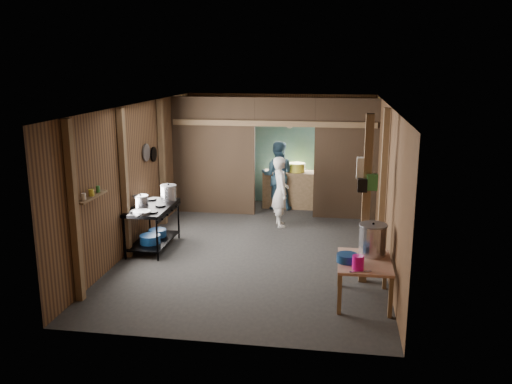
% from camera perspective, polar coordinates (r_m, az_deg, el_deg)
% --- Properties ---
extents(floor, '(4.50, 7.00, 0.00)m').
position_cam_1_polar(floor, '(9.97, 0.18, -5.89)').
color(floor, '#272727').
rests_on(floor, ground).
extents(ceiling, '(4.50, 7.00, 0.00)m').
position_cam_1_polar(ceiling, '(9.42, 0.19, 9.19)').
color(ceiling, '#3F3F3F').
rests_on(ceiling, ground).
extents(wall_back, '(4.50, 0.00, 2.60)m').
position_cam_1_polar(wall_back, '(13.03, 2.50, 4.64)').
color(wall_back, brown).
rests_on(wall_back, ground).
extents(wall_front, '(4.50, 0.00, 2.60)m').
position_cam_1_polar(wall_front, '(6.29, -4.62, -5.21)').
color(wall_front, brown).
rests_on(wall_front, ground).
extents(wall_left, '(0.00, 7.00, 2.60)m').
position_cam_1_polar(wall_left, '(10.19, -12.44, 1.81)').
color(wall_left, brown).
rests_on(wall_left, ground).
extents(wall_right, '(0.00, 7.00, 2.60)m').
position_cam_1_polar(wall_right, '(9.55, 13.66, 0.96)').
color(wall_right, brown).
rests_on(wall_right, ground).
extents(partition_left, '(1.85, 0.10, 2.60)m').
position_cam_1_polar(partition_left, '(11.98, -4.52, 3.82)').
color(partition_left, '#493524').
rests_on(partition_left, floor).
extents(partition_right, '(1.35, 0.10, 2.60)m').
position_cam_1_polar(partition_right, '(11.67, 9.51, 3.41)').
color(partition_right, '#493524').
rests_on(partition_right, floor).
extents(partition_header, '(1.30, 0.10, 0.60)m').
position_cam_1_polar(partition_header, '(11.59, 3.07, 8.50)').
color(partition_header, '#493524').
rests_on(partition_header, wall_back).
extents(turquoise_panel, '(4.40, 0.06, 2.50)m').
position_cam_1_polar(turquoise_panel, '(12.97, 2.47, 4.38)').
color(turquoise_panel, '#73A2A2').
rests_on(turquoise_panel, wall_back).
extents(back_counter, '(1.20, 0.50, 0.85)m').
position_cam_1_polar(back_counter, '(12.63, 3.54, 0.29)').
color(back_counter, '#8F6B4C').
rests_on(back_counter, floor).
extents(wall_clock, '(0.20, 0.03, 0.20)m').
position_cam_1_polar(wall_clock, '(12.82, 3.60, 7.19)').
color(wall_clock, silver).
rests_on(wall_clock, wall_back).
extents(post_left_a, '(0.10, 0.12, 2.60)m').
position_cam_1_polar(post_left_a, '(7.86, -18.73, -2.07)').
color(post_left_a, '#8F6B4C').
rests_on(post_left_a, floor).
extents(post_left_b, '(0.10, 0.12, 2.60)m').
position_cam_1_polar(post_left_b, '(9.44, -13.77, 0.81)').
color(post_left_b, '#8F6B4C').
rests_on(post_left_b, floor).
extents(post_left_c, '(0.10, 0.12, 2.60)m').
position_cam_1_polar(post_left_c, '(11.27, -9.93, 3.04)').
color(post_left_c, '#8F6B4C').
rests_on(post_left_c, floor).
extents(post_right, '(0.10, 0.12, 2.60)m').
position_cam_1_polar(post_right, '(9.34, 13.33, 0.71)').
color(post_right, '#8F6B4C').
rests_on(post_right, floor).
extents(post_free, '(0.12, 0.12, 2.60)m').
position_cam_1_polar(post_free, '(8.25, 11.60, -0.89)').
color(post_free, '#8F6B4C').
rests_on(post_free, floor).
extents(cross_beam, '(4.40, 0.12, 0.12)m').
position_cam_1_polar(cross_beam, '(11.60, 1.79, 7.28)').
color(cross_beam, '#8F6B4C').
rests_on(cross_beam, wall_left).
extents(pan_lid_big, '(0.03, 0.34, 0.34)m').
position_cam_1_polar(pan_lid_big, '(10.48, -11.55, 4.12)').
color(pan_lid_big, slate).
rests_on(pan_lid_big, wall_left).
extents(pan_lid_small, '(0.03, 0.30, 0.30)m').
position_cam_1_polar(pan_lid_small, '(10.86, -10.80, 3.95)').
color(pan_lid_small, black).
rests_on(pan_lid_small, wall_left).
extents(wall_shelf, '(0.14, 0.80, 0.03)m').
position_cam_1_polar(wall_shelf, '(8.25, -17.03, -0.50)').
color(wall_shelf, '#8F6B4C').
rests_on(wall_shelf, wall_left).
extents(jar_white, '(0.07, 0.07, 0.10)m').
position_cam_1_polar(jar_white, '(8.02, -17.82, -0.48)').
color(jar_white, silver).
rests_on(jar_white, wall_shelf).
extents(jar_yellow, '(0.08, 0.08, 0.10)m').
position_cam_1_polar(jar_yellow, '(8.23, -17.06, -0.06)').
color(jar_yellow, yellow).
rests_on(jar_yellow, wall_shelf).
extents(jar_green, '(0.06, 0.06, 0.10)m').
position_cam_1_polar(jar_green, '(8.43, -16.42, 0.29)').
color(jar_green, '#33843D').
rests_on(jar_green, wall_shelf).
extents(bag_white, '(0.22, 0.15, 0.32)m').
position_cam_1_polar(bag_white, '(8.23, 11.39, 2.50)').
color(bag_white, silver).
rests_on(bag_white, post_free).
extents(bag_green, '(0.16, 0.12, 0.24)m').
position_cam_1_polar(bag_green, '(8.13, 12.21, 1.04)').
color(bag_green, '#33843D').
rests_on(bag_green, post_free).
extents(bag_black, '(0.14, 0.10, 0.20)m').
position_cam_1_polar(bag_black, '(8.12, 11.22, 0.70)').
color(bag_black, black).
rests_on(bag_black, post_free).
extents(gas_range, '(0.70, 1.36, 0.80)m').
position_cam_1_polar(gas_range, '(9.98, -10.87, -3.69)').
color(gas_range, black).
rests_on(gas_range, floor).
extents(prep_table, '(0.75, 1.03, 0.61)m').
position_cam_1_polar(prep_table, '(7.89, 11.34, -9.21)').
color(prep_table, tan).
rests_on(prep_table, floor).
extents(stove_pot_large, '(0.34, 0.34, 0.31)m').
position_cam_1_polar(stove_pot_large, '(10.21, -9.24, -0.12)').
color(stove_pot_large, '#B4B4BF').
rests_on(stove_pot_large, gas_range).
extents(stove_pot_med, '(0.36, 0.36, 0.23)m').
position_cam_1_polar(stove_pot_med, '(9.81, -12.12, -1.03)').
color(stove_pot_med, '#B4B4BF').
rests_on(stove_pot_med, gas_range).
extents(frying_pan, '(0.38, 0.56, 0.07)m').
position_cam_1_polar(frying_pan, '(9.40, -12.02, -2.12)').
color(frying_pan, slate).
rests_on(frying_pan, gas_range).
extents(blue_tub_front, '(0.37, 0.37, 0.15)m').
position_cam_1_polar(blue_tub_front, '(9.87, -11.17, -4.93)').
color(blue_tub_front, navy).
rests_on(blue_tub_front, gas_range).
extents(blue_tub_back, '(0.33, 0.33, 0.13)m').
position_cam_1_polar(blue_tub_back, '(10.24, -10.41, -4.28)').
color(blue_tub_back, navy).
rests_on(blue_tub_back, gas_range).
extents(stock_pot, '(0.43, 0.43, 0.48)m').
position_cam_1_polar(stock_pot, '(7.96, 12.26, -5.02)').
color(stock_pot, '#B4B4BF').
rests_on(stock_pot, prep_table).
extents(wash_basin, '(0.39, 0.39, 0.11)m').
position_cam_1_polar(wash_basin, '(7.67, 9.66, -6.91)').
color(wash_basin, navy).
rests_on(wash_basin, prep_table).
extents(pink_bucket, '(0.21, 0.21, 0.19)m').
position_cam_1_polar(pink_bucket, '(7.42, 10.77, -7.35)').
color(pink_bucket, '#E90A94').
rests_on(pink_bucket, prep_table).
extents(knife, '(0.30, 0.11, 0.01)m').
position_cam_1_polar(knife, '(7.36, 11.02, -8.28)').
color(knife, '#B4B4BF').
rests_on(knife, prep_table).
extents(yellow_tub, '(0.37, 0.37, 0.21)m').
position_cam_1_polar(yellow_tub, '(12.50, 4.36, 2.62)').
color(yellow_tub, yellow).
rests_on(yellow_tub, back_counter).
extents(cook, '(0.50, 0.62, 1.46)m').
position_cam_1_polar(cook, '(11.08, 2.61, 0.04)').
color(cook, white).
rests_on(cook, floor).
extents(worker_back, '(0.78, 0.61, 1.58)m').
position_cam_1_polar(worker_back, '(12.40, 2.29, 1.79)').
color(worker_back, '#325772').
rests_on(worker_back, floor).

